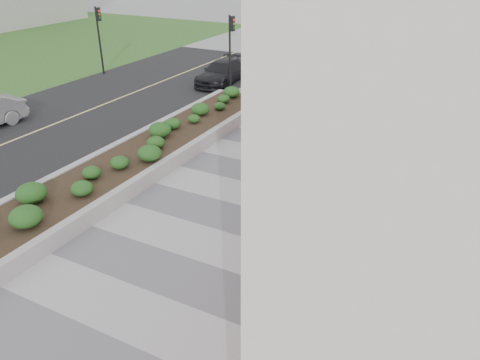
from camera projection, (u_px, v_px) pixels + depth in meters
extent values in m
plane|color=gray|center=(144.00, 326.00, 10.53)|extent=(160.00, 160.00, 0.00)
cube|color=#A8A8AD|center=(212.00, 255.00, 12.90)|extent=(8.00, 36.00, 0.01)
cube|color=red|center=(409.00, 155.00, 15.32)|extent=(0.12, 24.00, 3.00)
cube|color=#9E9EA0|center=(245.00, 97.00, 25.20)|extent=(3.00, 0.30, 0.55)
cube|color=#9E9EA0|center=(115.00, 150.00, 18.75)|extent=(0.30, 18.00, 0.55)
cube|color=#9E9EA0|center=(171.00, 163.00, 17.65)|extent=(0.30, 18.00, 0.55)
cube|color=#2D2116|center=(142.00, 157.00, 18.21)|extent=(2.40, 17.40, 0.50)
cube|color=black|center=(27.00, 135.00, 20.99)|extent=(10.00, 40.00, 0.00)
cylinder|color=black|center=(230.00, 54.00, 26.42)|extent=(0.12, 0.12, 4.20)
cube|color=black|center=(232.00, 24.00, 25.60)|extent=(0.18, 0.28, 0.80)
cylinder|color=black|center=(100.00, 41.00, 29.80)|extent=(0.12, 0.12, 4.20)
cube|color=black|center=(98.00, 14.00, 28.98)|extent=(0.18, 0.28, 0.80)
cylinder|color=#595654|center=(228.00, 260.00, 12.69)|extent=(0.44, 0.44, 0.01)
cube|color=black|center=(320.00, 148.00, 19.49)|extent=(0.35, 0.75, 0.02)
imported|color=#26252A|center=(321.00, 133.00, 19.19)|extent=(0.55, 0.47, 1.29)
sphere|color=blue|center=(323.00, 119.00, 18.92)|extent=(0.23, 0.23, 0.23)
imported|color=black|center=(221.00, 72.00, 28.43)|extent=(2.22, 4.75, 1.34)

